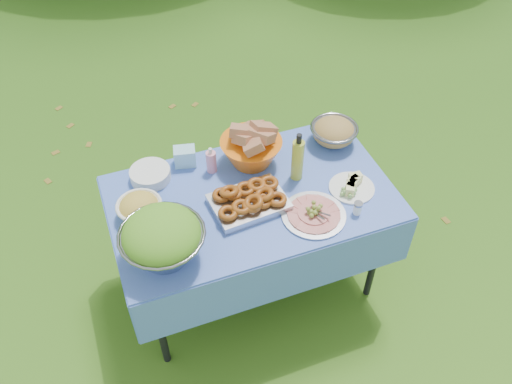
% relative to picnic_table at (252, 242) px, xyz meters
% --- Properties ---
extents(ground, '(80.00, 80.00, 0.00)m').
position_rel_picnic_table_xyz_m(ground, '(0.00, 0.00, -0.38)').
color(ground, '#123509').
rests_on(ground, ground).
extents(picnic_table, '(1.46, 0.86, 0.76)m').
position_rel_picnic_table_xyz_m(picnic_table, '(0.00, 0.00, 0.00)').
color(picnic_table, '#84B0FF').
rests_on(picnic_table, ground).
extents(salad_bowl, '(0.48, 0.48, 0.26)m').
position_rel_picnic_table_xyz_m(salad_bowl, '(-0.51, -0.22, 0.51)').
color(salad_bowl, gray).
rests_on(salad_bowl, picnic_table).
extents(pasta_bowl_white, '(0.29, 0.29, 0.12)m').
position_rel_picnic_table_xyz_m(pasta_bowl_white, '(-0.57, 0.07, 0.44)').
color(pasta_bowl_white, white).
rests_on(pasta_bowl_white, picnic_table).
extents(plate_stack, '(0.28, 0.28, 0.06)m').
position_rel_picnic_table_xyz_m(plate_stack, '(-0.46, 0.31, 0.41)').
color(plate_stack, white).
rests_on(plate_stack, picnic_table).
extents(wipes_box, '(0.13, 0.11, 0.11)m').
position_rel_picnic_table_xyz_m(wipes_box, '(-0.26, 0.36, 0.43)').
color(wipes_box, '#9BD8EB').
rests_on(wipes_box, picnic_table).
extents(sanitizer_bottle, '(0.06, 0.06, 0.16)m').
position_rel_picnic_table_xyz_m(sanitizer_bottle, '(-0.14, 0.26, 0.46)').
color(sanitizer_bottle, pink).
rests_on(sanitizer_bottle, picnic_table).
extents(bread_bowl, '(0.41, 0.41, 0.22)m').
position_rel_picnic_table_xyz_m(bread_bowl, '(0.09, 0.25, 0.49)').
color(bread_bowl, orange).
rests_on(bread_bowl, picnic_table).
extents(pasta_bowl_steel, '(0.28, 0.28, 0.14)m').
position_rel_picnic_table_xyz_m(pasta_bowl_steel, '(0.59, 0.25, 0.45)').
color(pasta_bowl_steel, gray).
rests_on(pasta_bowl_steel, picnic_table).
extents(fried_tray, '(0.39, 0.29, 0.09)m').
position_rel_picnic_table_xyz_m(fried_tray, '(-0.04, -0.06, 0.42)').
color(fried_tray, '#BBBBBF').
rests_on(fried_tray, picnic_table).
extents(charcuterie_platter, '(0.39, 0.39, 0.07)m').
position_rel_picnic_table_xyz_m(charcuterie_platter, '(0.24, -0.24, 0.42)').
color(charcuterie_platter, '#AFB2B7').
rests_on(charcuterie_platter, picnic_table).
extents(oil_bottle, '(0.08, 0.08, 0.29)m').
position_rel_picnic_table_xyz_m(oil_bottle, '(0.27, 0.05, 0.53)').
color(oil_bottle, '#ADBA34').
rests_on(oil_bottle, picnic_table).
extents(cheese_plate, '(0.32, 0.32, 0.07)m').
position_rel_picnic_table_xyz_m(cheese_plate, '(0.51, -0.13, 0.41)').
color(cheese_plate, white).
rests_on(cheese_plate, picnic_table).
extents(shaker, '(0.06, 0.06, 0.07)m').
position_rel_picnic_table_xyz_m(shaker, '(0.45, -0.29, 0.42)').
color(shaker, white).
rests_on(shaker, picnic_table).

